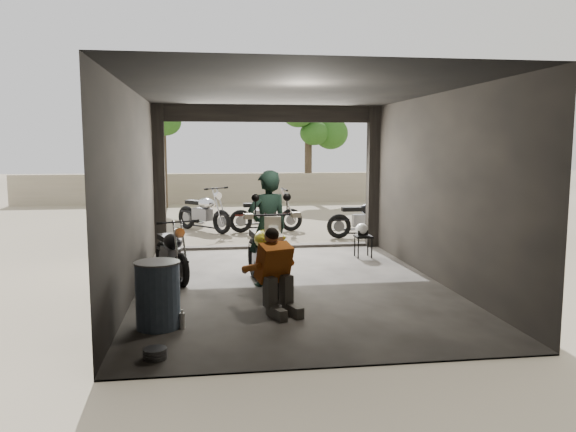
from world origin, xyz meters
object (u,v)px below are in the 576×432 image
object	(u,v)px
rider	(268,229)
helmet	(362,229)
outside_bike_c	(366,215)
stool	(363,239)
left_bike	(171,248)
outside_bike_b	(266,210)
oil_drum	(158,296)
main_bike	(264,249)
mechanic	(278,274)
outside_bike_a	(203,209)
sign_post	(394,183)

from	to	relation	value
rider	helmet	distance (m)	3.03
outside_bike_c	stool	size ratio (longest dim) A/B	3.64
left_bike	outside_bike_b	bearing A→B (deg)	47.90
rider	oil_drum	bearing A→B (deg)	31.42
main_bike	mechanic	bearing A→B (deg)	-94.24
left_bike	outside_bike_a	bearing A→B (deg)	65.55
outside_bike_a	rider	xyz separation A→B (m)	(1.09, -6.20, 0.35)
outside_bike_b	helmet	distance (m)	4.12
stool	outside_bike_a	bearing A→B (deg)	128.44
rider	oil_drum	size ratio (longest dim) A/B	2.23
stool	helmet	bearing A→B (deg)	132.98
outside_bike_a	mechanic	xyz separation A→B (m)	(1.07, -7.81, -0.04)
outside_bike_c	rider	distance (m)	5.43
outside_bike_a	helmet	size ratio (longest dim) A/B	6.48
oil_drum	sign_post	distance (m)	7.76
left_bike	sign_post	world-z (taller)	sign_post
stool	helmet	world-z (taller)	helmet
left_bike	rider	size ratio (longest dim) A/B	0.84
main_bike	outside_bike_c	size ratio (longest dim) A/B	1.15
outside_bike_c	sign_post	world-z (taller)	sign_post
outside_bike_a	helmet	xyz separation A→B (m)	(3.28, -4.13, -0.01)
main_bike	outside_bike_a	size ratio (longest dim) A/B	1.10
main_bike	mechanic	xyz separation A→B (m)	(0.05, -1.43, -0.09)
outside_bike_c	helmet	xyz separation A→B (m)	(-0.79, -2.46, 0.02)
stool	main_bike	bearing A→B (deg)	-135.87
main_bike	rider	xyz separation A→B (m)	(0.08, 0.18, 0.30)
outside_bike_a	outside_bike_b	size ratio (longest dim) A/B	1.05
helmet	left_bike	bearing A→B (deg)	-155.98
main_bike	outside_bike_b	xyz separation A→B (m)	(0.66, 6.05, -0.08)
stool	mechanic	bearing A→B (deg)	-121.51
helmet	mechanic	bearing A→B (deg)	-116.56
left_bike	main_bike	bearing A→B (deg)	-49.36
left_bike	rider	xyz separation A→B (m)	(1.62, -0.72, 0.42)
left_bike	helmet	bearing A→B (deg)	0.57
main_bike	oil_drum	xyz separation A→B (m)	(-1.54, -1.83, -0.23)
rider	sign_post	bearing A→B (deg)	-151.94
outside_bike_b	outside_bike_a	bearing A→B (deg)	75.66
left_bike	outside_bike_a	world-z (taller)	outside_bike_a
main_bike	left_bike	world-z (taller)	main_bike
outside_bike_a	outside_bike_b	distance (m)	1.71
main_bike	oil_drum	bearing A→B (deg)	-136.42
outside_bike_c	helmet	bearing A→B (deg)	162.91
sign_post	outside_bike_c	bearing A→B (deg)	126.04
main_bike	sign_post	distance (m)	5.37
stool	outside_bike_c	bearing A→B (deg)	72.93
outside_bike_a	outside_bike_c	distance (m)	4.40
main_bike	rider	world-z (taller)	rider
stool	sign_post	xyz separation A→B (m)	(1.24, 1.76, 1.03)
helmet	rider	bearing A→B (deg)	-132.08
stool	sign_post	size ratio (longest dim) A/B	0.22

